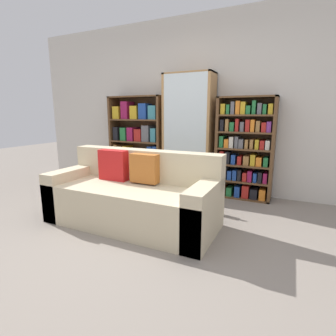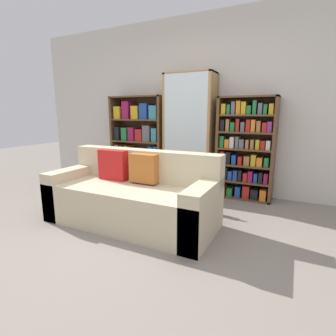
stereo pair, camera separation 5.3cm
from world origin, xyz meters
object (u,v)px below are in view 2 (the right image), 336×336
object	(u,v)px
couch	(132,197)
bookshelf_right	(245,150)
bookshelf_left	(139,144)
display_cabinet	(189,135)
wine_bottle	(207,200)

from	to	relation	value
couch	bookshelf_right	distance (m)	1.81
bookshelf_left	display_cabinet	bearing A→B (deg)	-0.98
display_cabinet	bookshelf_right	xyz separation A→B (m)	(0.86, 0.02, -0.19)
couch	bookshelf_left	distance (m)	1.75
couch	bookshelf_left	size ratio (longest dim) A/B	1.26
couch	display_cabinet	xyz separation A→B (m)	(0.10, 1.46, 0.61)
display_cabinet	couch	bearing A→B (deg)	-94.06
couch	bookshelf_right	size ratio (longest dim) A/B	1.30
display_cabinet	wine_bottle	xyz separation A→B (m)	(0.57, -0.78, -0.75)
couch	display_cabinet	world-z (taller)	display_cabinet
couch	bookshelf_left	world-z (taller)	bookshelf_left
display_cabinet	bookshelf_right	world-z (taller)	display_cabinet
couch	bookshelf_right	bearing A→B (deg)	56.97
couch	wine_bottle	xyz separation A→B (m)	(0.67, 0.68, -0.14)
display_cabinet	bookshelf_left	bearing A→B (deg)	179.02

